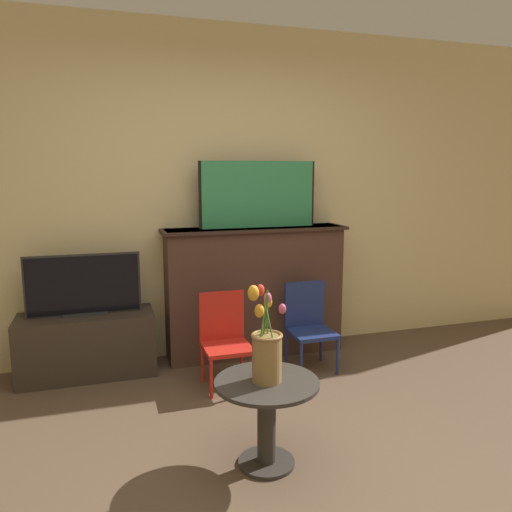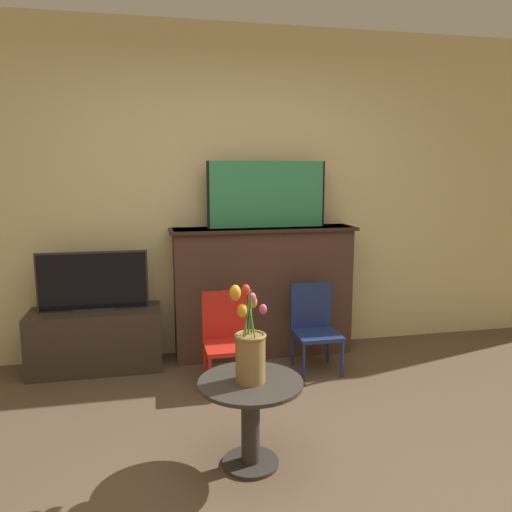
{
  "view_description": "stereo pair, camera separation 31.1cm",
  "coord_description": "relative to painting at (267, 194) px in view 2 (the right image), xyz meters",
  "views": [
    {
      "loc": [
        -0.9,
        -1.95,
        1.54
      ],
      "look_at": [
        0.09,
        1.23,
        0.97
      ],
      "focal_mm": 35.0,
      "sensor_mm": 36.0,
      "label": 1
    },
    {
      "loc": [
        -0.6,
        -2.02,
        1.54
      ],
      "look_at": [
        0.09,
        1.23,
        0.97
      ],
      "focal_mm": 35.0,
      "sensor_mm": 36.0,
      "label": 2
    }
  ],
  "objects": [
    {
      "name": "ground_plane",
      "position": [
        -0.34,
        -1.95,
        -1.35
      ],
      "size": [
        14.0,
        14.0,
        0.0
      ],
      "primitive_type": "plane",
      "color": "brown"
    },
    {
      "name": "wall_back",
      "position": [
        -0.34,
        0.18,
        0.0
      ],
      "size": [
        8.0,
        0.06,
        2.7
      ],
      "color": "beige",
      "rests_on": "ground"
    },
    {
      "name": "fireplace_mantel",
      "position": [
        -0.03,
        -0.01,
        -0.79
      ],
      "size": [
        1.53,
        0.35,
        1.08
      ],
      "color": "#4C3328",
      "rests_on": "ground"
    },
    {
      "name": "painting",
      "position": [
        0.0,
        0.0,
        0.0
      ],
      "size": [
        0.98,
        0.03,
        0.54
      ],
      "color": "black",
      "rests_on": "fireplace_mantel"
    },
    {
      "name": "tv_stand",
      "position": [
        -1.38,
        -0.07,
        -1.11
      ],
      "size": [
        0.99,
        0.4,
        0.48
      ],
      "color": "#382D23",
      "rests_on": "ground"
    },
    {
      "name": "tv_monitor",
      "position": [
        -1.38,
        -0.07,
        -0.65
      ],
      "size": [
        0.83,
        0.12,
        0.46
      ],
      "color": "#2D2D2D",
      "rests_on": "tv_stand"
    },
    {
      "name": "chair_red",
      "position": [
        -0.43,
        -0.54,
        -0.98
      ],
      "size": [
        0.33,
        0.33,
        0.67
      ],
      "color": "red",
      "rests_on": "ground"
    },
    {
      "name": "chair_blue",
      "position": [
        0.28,
        -0.42,
        -0.98
      ],
      "size": [
        0.33,
        0.33,
        0.67
      ],
      "color": "navy",
      "rests_on": "ground"
    },
    {
      "name": "side_table",
      "position": [
        -0.46,
        -1.6,
        -1.04
      ],
      "size": [
        0.55,
        0.55,
        0.47
      ],
      "color": "#332D28",
      "rests_on": "ground"
    },
    {
      "name": "vase_tulips",
      "position": [
        -0.47,
        -1.6,
        -0.71
      ],
      "size": [
        0.19,
        0.26,
        0.52
      ],
      "color": "olive",
      "rests_on": "side_table"
    }
  ]
}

